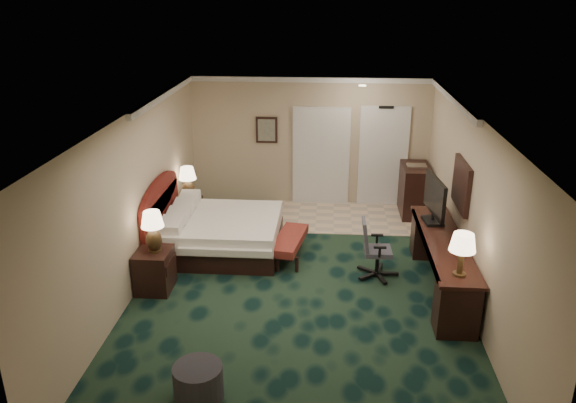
# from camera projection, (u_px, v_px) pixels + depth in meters

# --- Properties ---
(floor) EXTENTS (5.00, 7.50, 0.00)m
(floor) POSITION_uv_depth(u_px,v_px,m) (299.00, 287.00, 8.79)
(floor) COLOR black
(floor) RESTS_ON ground
(ceiling) EXTENTS (5.00, 7.50, 0.00)m
(ceiling) POSITION_uv_depth(u_px,v_px,m) (301.00, 117.00, 7.83)
(ceiling) COLOR silver
(ceiling) RESTS_ON wall_back
(wall_back) EXTENTS (5.00, 0.00, 2.70)m
(wall_back) POSITION_uv_depth(u_px,v_px,m) (309.00, 142.00, 11.80)
(wall_back) COLOR #B9A98E
(wall_back) RESTS_ON ground
(wall_front) EXTENTS (5.00, 0.00, 2.70)m
(wall_front) POSITION_uv_depth(u_px,v_px,m) (276.00, 366.00, 4.82)
(wall_front) COLOR #B9A98E
(wall_front) RESTS_ON ground
(wall_left) EXTENTS (0.00, 7.50, 2.70)m
(wall_left) POSITION_uv_depth(u_px,v_px,m) (135.00, 202.00, 8.48)
(wall_left) COLOR #B9A98E
(wall_left) RESTS_ON ground
(wall_right) EXTENTS (0.00, 7.50, 2.70)m
(wall_right) POSITION_uv_depth(u_px,v_px,m) (472.00, 212.00, 8.14)
(wall_right) COLOR #B9A98E
(wall_right) RESTS_ON ground
(crown_molding) EXTENTS (5.00, 7.50, 0.10)m
(crown_molding) POSITION_uv_depth(u_px,v_px,m) (301.00, 121.00, 7.84)
(crown_molding) COLOR silver
(crown_molding) RESTS_ON wall_back
(tile_patch) EXTENTS (3.20, 1.70, 0.01)m
(tile_patch) POSITION_uv_depth(u_px,v_px,m) (351.00, 217.00, 11.43)
(tile_patch) COLOR #BAA796
(tile_patch) RESTS_ON ground
(headboard) EXTENTS (0.12, 2.00, 1.40)m
(headboard) POSITION_uv_depth(u_px,v_px,m) (161.00, 217.00, 9.64)
(headboard) COLOR #4C0F12
(headboard) RESTS_ON ground
(entry_door) EXTENTS (1.02, 0.06, 2.18)m
(entry_door) POSITION_uv_depth(u_px,v_px,m) (383.00, 157.00, 11.77)
(entry_door) COLOR silver
(entry_door) RESTS_ON ground
(closet_doors) EXTENTS (1.20, 0.06, 2.10)m
(closet_doors) POSITION_uv_depth(u_px,v_px,m) (321.00, 156.00, 11.85)
(closet_doors) COLOR silver
(closet_doors) RESTS_ON ground
(wall_art) EXTENTS (0.45, 0.06, 0.55)m
(wall_art) POSITION_uv_depth(u_px,v_px,m) (267.00, 130.00, 11.74)
(wall_art) COLOR slate
(wall_art) RESTS_ON wall_back
(wall_mirror) EXTENTS (0.05, 0.95, 0.75)m
(wall_mirror) POSITION_uv_depth(u_px,v_px,m) (462.00, 185.00, 8.63)
(wall_mirror) COLOR white
(wall_mirror) RESTS_ON wall_right
(bed) EXTENTS (1.97, 1.83, 0.62)m
(bed) POSITION_uv_depth(u_px,v_px,m) (223.00, 234.00, 9.92)
(bed) COLOR white
(bed) RESTS_ON ground
(nightstand_near) EXTENTS (0.52, 0.60, 0.65)m
(nightstand_near) POSITION_uv_depth(u_px,v_px,m) (154.00, 270.00, 8.62)
(nightstand_near) COLOR black
(nightstand_near) RESTS_ON ground
(nightstand_far) EXTENTS (0.43, 0.49, 0.54)m
(nightstand_far) POSITION_uv_depth(u_px,v_px,m) (191.00, 212.00, 10.99)
(nightstand_far) COLOR black
(nightstand_far) RESTS_ON ground
(lamp_near) EXTENTS (0.40, 0.40, 0.65)m
(lamp_near) POSITION_uv_depth(u_px,v_px,m) (153.00, 232.00, 8.39)
(lamp_near) COLOR black
(lamp_near) RESTS_ON nightstand_near
(lamp_far) EXTENTS (0.40, 0.40, 0.64)m
(lamp_far) POSITION_uv_depth(u_px,v_px,m) (188.00, 183.00, 10.84)
(lamp_far) COLOR black
(lamp_far) RESTS_ON nightstand_far
(bed_bench) EXTENTS (0.61, 1.26, 0.41)m
(bed_bench) POSITION_uv_depth(u_px,v_px,m) (289.00, 247.00, 9.67)
(bed_bench) COLOR maroon
(bed_bench) RESTS_ON ground
(ottoman) EXTENTS (0.57, 0.57, 0.41)m
(ottoman) POSITION_uv_depth(u_px,v_px,m) (198.00, 382.00, 6.37)
(ottoman) COLOR #27272C
(ottoman) RESTS_ON ground
(desk) EXTENTS (0.61, 2.85, 0.82)m
(desk) POSITION_uv_depth(u_px,v_px,m) (441.00, 265.00, 8.60)
(desk) COLOR black
(desk) RESTS_ON ground
(tv) EXTENTS (0.19, 0.97, 0.76)m
(tv) POSITION_uv_depth(u_px,v_px,m) (435.00, 201.00, 8.98)
(tv) COLOR black
(tv) RESTS_ON desk
(desk_lamp) EXTENTS (0.42, 0.42, 0.61)m
(desk_lamp) POSITION_uv_depth(u_px,v_px,m) (462.00, 254.00, 7.34)
(desk_lamp) COLOR black
(desk_lamp) RESTS_ON desk
(desk_chair) EXTENTS (0.58, 0.54, 0.97)m
(desk_chair) POSITION_uv_depth(u_px,v_px,m) (378.00, 249.00, 8.96)
(desk_chair) COLOR #3E3F48
(desk_chair) RESTS_ON ground
(minibar) EXTENTS (0.55, 0.98, 1.04)m
(minibar) POSITION_uv_depth(u_px,v_px,m) (415.00, 190.00, 11.44)
(minibar) COLOR black
(minibar) RESTS_ON ground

